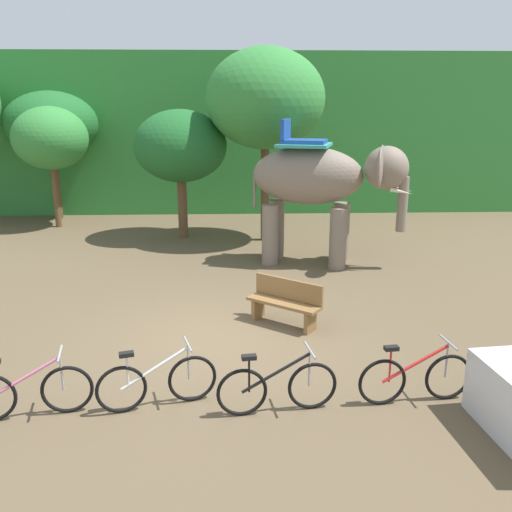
{
  "coord_description": "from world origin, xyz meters",
  "views": [
    {
      "loc": [
        0.5,
        -9.24,
        4.19
      ],
      "look_at": [
        0.9,
        1.0,
        1.3
      ],
      "focal_mm": 38.34,
      "sensor_mm": 36.0,
      "label": 1
    }
  ],
  "objects_px": {
    "tree_center_right": "(50,139)",
    "bike_pink": "(28,392)",
    "tree_far_right": "(265,99)",
    "bike_white": "(157,382)",
    "bike_black": "(277,387)",
    "elephant": "(320,182)",
    "tree_far_left": "(180,147)",
    "bike_red": "(415,378)",
    "wooden_bench": "(285,301)",
    "tree_left": "(51,124)"
  },
  "relations": [
    {
      "from": "tree_left",
      "to": "bike_white",
      "type": "distance_m",
      "value": 14.76
    },
    {
      "from": "tree_left",
      "to": "bike_red",
      "type": "distance_m",
      "value": 16.49
    },
    {
      "from": "tree_far_left",
      "to": "bike_black",
      "type": "height_order",
      "value": "tree_far_left"
    },
    {
      "from": "tree_center_right",
      "to": "bike_red",
      "type": "bearing_deg",
      "value": -53.85
    },
    {
      "from": "tree_far_left",
      "to": "bike_white",
      "type": "bearing_deg",
      "value": -86.99
    },
    {
      "from": "tree_left",
      "to": "tree_center_right",
      "type": "xyz_separation_m",
      "value": [
        0.4,
        -1.47,
        -0.41
      ]
    },
    {
      "from": "tree_left",
      "to": "elephant",
      "type": "bearing_deg",
      "value": -35.47
    },
    {
      "from": "tree_center_right",
      "to": "elephant",
      "type": "xyz_separation_m",
      "value": [
        8.38,
        -4.78,
        -0.82
      ]
    },
    {
      "from": "tree_left",
      "to": "wooden_bench",
      "type": "height_order",
      "value": "tree_left"
    },
    {
      "from": "tree_center_right",
      "to": "wooden_bench",
      "type": "relative_size",
      "value": 2.83
    },
    {
      "from": "tree_left",
      "to": "bike_pink",
      "type": "bearing_deg",
      "value": -74.76
    },
    {
      "from": "tree_left",
      "to": "bike_black",
      "type": "relative_size",
      "value": 2.7
    },
    {
      "from": "tree_far_right",
      "to": "bike_white",
      "type": "height_order",
      "value": "tree_far_right"
    },
    {
      "from": "tree_far_right",
      "to": "bike_pink",
      "type": "distance_m",
      "value": 11.35
    },
    {
      "from": "tree_left",
      "to": "tree_far_right",
      "type": "height_order",
      "value": "tree_far_right"
    },
    {
      "from": "elephant",
      "to": "wooden_bench",
      "type": "bearing_deg",
      "value": -106.77
    },
    {
      "from": "tree_left",
      "to": "tree_far_right",
      "type": "xyz_separation_m",
      "value": [
        7.48,
        -3.63,
        0.85
      ]
    },
    {
      "from": "bike_red",
      "to": "wooden_bench",
      "type": "relative_size",
      "value": 1.18
    },
    {
      "from": "wooden_bench",
      "to": "bike_pink",
      "type": "bearing_deg",
      "value": -140.41
    },
    {
      "from": "wooden_bench",
      "to": "bike_black",
      "type": "bearing_deg",
      "value": -97.22
    },
    {
      "from": "tree_center_right",
      "to": "bike_pink",
      "type": "relative_size",
      "value": 2.42
    },
    {
      "from": "tree_center_right",
      "to": "bike_pink",
      "type": "bearing_deg",
      "value": -74.73
    },
    {
      "from": "wooden_bench",
      "to": "tree_far_right",
      "type": "bearing_deg",
      "value": 90.24
    },
    {
      "from": "bike_white",
      "to": "wooden_bench",
      "type": "distance_m",
      "value": 3.61
    },
    {
      "from": "bike_red",
      "to": "tree_far_right",
      "type": "bearing_deg",
      "value": 99.46
    },
    {
      "from": "bike_black",
      "to": "bike_red",
      "type": "distance_m",
      "value": 2.01
    },
    {
      "from": "bike_white",
      "to": "bike_red",
      "type": "distance_m",
      "value": 3.69
    },
    {
      "from": "tree_far_right",
      "to": "wooden_bench",
      "type": "distance_m",
      "value": 7.81
    },
    {
      "from": "tree_far_right",
      "to": "elephant",
      "type": "relative_size",
      "value": 1.36
    },
    {
      "from": "bike_black",
      "to": "bike_white",
      "type": "bearing_deg",
      "value": 172.94
    },
    {
      "from": "bike_red",
      "to": "tree_center_right",
      "type": "bearing_deg",
      "value": 126.15
    },
    {
      "from": "tree_far_left",
      "to": "bike_pink",
      "type": "xyz_separation_m",
      "value": [
        -1.19,
        -10.41,
        -2.49
      ]
    },
    {
      "from": "bike_pink",
      "to": "wooden_bench",
      "type": "distance_m",
      "value": 4.94
    },
    {
      "from": "tree_far_right",
      "to": "bike_pink",
      "type": "height_order",
      "value": "tree_far_right"
    },
    {
      "from": "tree_left",
      "to": "tree_center_right",
      "type": "bearing_deg",
      "value": -74.97
    },
    {
      "from": "bike_white",
      "to": "bike_black",
      "type": "xyz_separation_m",
      "value": [
        1.68,
        -0.21,
        0.0
      ]
    },
    {
      "from": "bike_pink",
      "to": "wooden_bench",
      "type": "relative_size",
      "value": 1.17
    },
    {
      "from": "tree_center_right",
      "to": "bike_white",
      "type": "height_order",
      "value": "tree_center_right"
    },
    {
      "from": "tree_center_right",
      "to": "wooden_bench",
      "type": "height_order",
      "value": "tree_center_right"
    },
    {
      "from": "bike_pink",
      "to": "wooden_bench",
      "type": "height_order",
      "value": "bike_pink"
    },
    {
      "from": "elephant",
      "to": "tree_far_right",
      "type": "bearing_deg",
      "value": 116.19
    },
    {
      "from": "bike_white",
      "to": "bike_red",
      "type": "relative_size",
      "value": 0.97
    },
    {
      "from": "tree_far_right",
      "to": "bike_red",
      "type": "height_order",
      "value": "tree_far_right"
    },
    {
      "from": "tree_center_right",
      "to": "tree_far_left",
      "type": "height_order",
      "value": "tree_center_right"
    },
    {
      "from": "tree_far_right",
      "to": "bike_red",
      "type": "distance_m",
      "value": 10.65
    },
    {
      "from": "tree_center_right",
      "to": "tree_far_right",
      "type": "height_order",
      "value": "tree_far_right"
    },
    {
      "from": "tree_far_right",
      "to": "bike_black",
      "type": "relative_size",
      "value": 3.4
    },
    {
      "from": "tree_far_left",
      "to": "bike_red",
      "type": "height_order",
      "value": "tree_far_left"
    },
    {
      "from": "tree_center_right",
      "to": "wooden_bench",
      "type": "distance_m",
      "value": 11.73
    },
    {
      "from": "tree_center_right",
      "to": "bike_black",
      "type": "relative_size",
      "value": 2.4
    }
  ]
}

